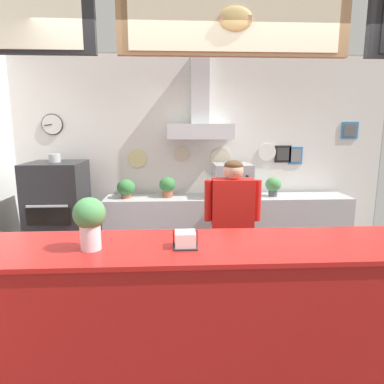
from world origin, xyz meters
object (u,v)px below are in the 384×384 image
(shop_worker, at_px, (232,227))
(potted_thyme, at_px, (167,186))
(pizza_oven, at_px, (59,218))
(potted_basil, at_px, (273,185))
(espresso_machine, at_px, (232,181))
(napkin_holder, at_px, (185,240))
(potted_rosemary, at_px, (126,188))
(basil_vase, at_px, (90,221))

(shop_worker, distance_m, potted_thyme, 1.33)
(pizza_oven, height_order, potted_thyme, pizza_oven)
(potted_basil, bearing_deg, potted_thyme, 179.44)
(espresso_machine, height_order, napkin_holder, espresso_machine)
(potted_rosemary, xyz_separation_m, napkin_holder, (0.71, -2.41, 0.09))
(shop_worker, height_order, napkin_holder, shop_worker)
(potted_thyme, bearing_deg, pizza_oven, -169.98)
(potted_rosemary, distance_m, napkin_holder, 2.51)
(pizza_oven, bearing_deg, napkin_holder, -55.07)
(potted_thyme, distance_m, basil_vase, 2.49)
(pizza_oven, distance_m, napkin_holder, 2.71)
(pizza_oven, height_order, potted_rosemary, pizza_oven)
(potted_basil, relative_size, napkin_holder, 1.63)
(basil_vase, height_order, napkin_holder, basil_vase)
(espresso_machine, height_order, potted_thyme, espresso_machine)
(basil_vase, bearing_deg, potted_basil, 52.40)
(potted_thyme, bearing_deg, basil_vase, -100.11)
(pizza_oven, distance_m, potted_rosemary, 0.92)
(shop_worker, xyz_separation_m, potted_rosemary, (-1.24, 1.08, 0.24))
(pizza_oven, height_order, basil_vase, pizza_oven)
(potted_basil, relative_size, potted_rosemary, 1.04)
(pizza_oven, height_order, espresso_machine, pizza_oven)
(potted_thyme, bearing_deg, napkin_holder, -86.33)
(potted_thyme, xyz_separation_m, napkin_holder, (0.16, -2.43, 0.07))
(pizza_oven, relative_size, potted_thyme, 5.61)
(potted_basil, distance_m, potted_thyme, 1.44)
(potted_rosemary, relative_size, napkin_holder, 1.58)
(pizza_oven, xyz_separation_m, napkin_holder, (1.53, -2.19, 0.43))
(shop_worker, height_order, potted_basil, shop_worker)
(pizza_oven, bearing_deg, shop_worker, -22.71)
(espresso_machine, height_order, basil_vase, basil_vase)
(napkin_holder, bearing_deg, potted_thyme, 93.67)
(potted_rosemary, bearing_deg, basil_vase, -87.32)
(potted_basil, height_order, potted_thyme, potted_thyme)
(potted_thyme, relative_size, basil_vase, 0.82)
(potted_thyme, relative_size, potted_rosemary, 1.08)
(espresso_machine, height_order, potted_rosemary, espresso_machine)
(espresso_machine, xyz_separation_m, basil_vase, (-1.30, -2.42, 0.14))
(shop_worker, bearing_deg, potted_basil, -121.73)
(basil_vase, bearing_deg, espresso_machine, 61.65)
(pizza_oven, xyz_separation_m, espresso_machine, (2.24, 0.22, 0.42))
(potted_thyme, xyz_separation_m, basil_vase, (-0.44, -2.44, 0.21))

